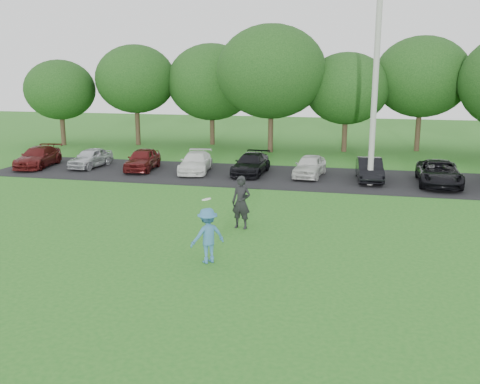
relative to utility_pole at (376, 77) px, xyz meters
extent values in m
plane|color=#256B1E|center=(-4.70, -11.87, -5.27)|extent=(100.00, 100.00, 0.00)
cube|color=black|center=(-4.70, 1.13, -5.25)|extent=(32.00, 6.50, 0.03)
cylinder|color=#ABABA5|center=(0.00, 0.00, 0.00)|extent=(0.28, 0.28, 10.54)
imported|color=teal|center=(-4.80, -12.23, -4.43)|extent=(1.22, 1.18, 1.67)
cylinder|color=white|center=(-4.76, -12.45, -3.27)|extent=(0.27, 0.27, 0.10)
imported|color=black|center=(-4.61, -8.57, -4.31)|extent=(0.76, 0.56, 1.93)
cube|color=black|center=(-4.43, -8.75, -4.02)|extent=(0.15, 0.12, 0.10)
imported|color=#511111|center=(-19.03, 0.81, -4.66)|extent=(2.16, 4.18, 1.16)
imported|color=#B7BABF|center=(-15.96, 1.39, -4.68)|extent=(1.65, 3.39, 1.11)
imported|color=#531212|center=(-12.63, 1.25, -4.63)|extent=(1.85, 3.74, 1.22)
imported|color=white|center=(-9.48, 1.31, -4.69)|extent=(2.04, 3.96, 1.10)
imported|color=black|center=(-6.35, 1.44, -4.68)|extent=(1.74, 3.92, 1.12)
imported|color=silver|center=(-3.14, 1.47, -4.66)|extent=(1.73, 3.53, 1.16)
imported|color=black|center=(-0.02, 1.09, -4.66)|extent=(1.50, 3.59, 1.15)
imported|color=black|center=(3.33, 0.78, -4.64)|extent=(2.08, 4.36, 1.20)
cylinder|color=#38281C|center=(-22.70, 9.73, -4.17)|extent=(0.36, 0.36, 2.20)
ellipsoid|color=#214C19|center=(-22.70, 9.73, -1.12)|extent=(5.20, 5.20, 4.42)
cylinder|color=#38281C|center=(-17.20, 11.13, -3.92)|extent=(0.36, 0.36, 2.70)
ellipsoid|color=#214C19|center=(-17.20, 11.13, -0.34)|extent=(5.94, 5.94, 5.05)
cylinder|color=#38281C|center=(-11.70, 12.53, -4.17)|extent=(0.36, 0.36, 2.20)
ellipsoid|color=#214C19|center=(-11.70, 12.53, -0.56)|extent=(6.68, 6.68, 5.68)
cylinder|color=#38281C|center=(-6.70, 9.73, -3.92)|extent=(0.36, 0.36, 2.70)
ellipsoid|color=#214C19|center=(-6.70, 9.73, 0.21)|extent=(7.42, 7.42, 6.31)
cylinder|color=#38281C|center=(-1.70, 11.13, -4.17)|extent=(0.36, 0.36, 2.20)
ellipsoid|color=#214C19|center=(-1.70, 11.13, -0.91)|extent=(5.76, 5.76, 4.90)
cylinder|color=#38281C|center=(3.30, 12.53, -3.92)|extent=(0.36, 0.36, 2.70)
ellipsoid|color=#214C19|center=(3.30, 12.53, -0.13)|extent=(6.50, 6.50, 5.53)
camera|label=1|loc=(-0.45, -26.80, 0.40)|focal=40.00mm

